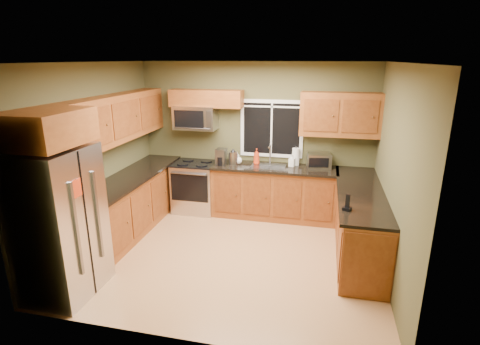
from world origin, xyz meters
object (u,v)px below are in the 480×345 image
at_px(microwave, 196,118).
at_px(kettle, 233,157).
at_px(soap_bottle_c, 238,159).
at_px(cordless_phone, 347,205).
at_px(range, 196,186).
at_px(coffee_maker, 221,157).
at_px(paper_towel_roll, 296,157).
at_px(toaster_oven, 319,160).
at_px(refrigerator, 60,223).
at_px(soap_bottle_b, 292,160).
at_px(soap_bottle_a, 257,156).

distance_m(microwave, kettle, 0.99).
bearing_deg(kettle, soap_bottle_c, 44.64).
bearing_deg(cordless_phone, range, 146.60).
xyz_separation_m(kettle, cordless_phone, (1.88, -1.71, -0.07)).
relative_size(coffee_maker, paper_towel_roll, 0.86).
relative_size(toaster_oven, cordless_phone, 2.08).
xyz_separation_m(refrigerator, kettle, (1.41, 2.76, 0.17)).
bearing_deg(soap_bottle_b, soap_bottle_c, -177.52).
bearing_deg(kettle, toaster_oven, 5.96).
bearing_deg(range, coffee_maker, -5.84).
relative_size(coffee_maker, kettle, 0.99).
bearing_deg(refrigerator, cordless_phone, 17.79).
xyz_separation_m(soap_bottle_b, soap_bottle_c, (-0.95, -0.04, -0.02)).
distance_m(microwave, cordless_phone, 3.27).
bearing_deg(coffee_maker, refrigerator, -113.95).
bearing_deg(soap_bottle_b, toaster_oven, 4.90).
relative_size(microwave, cordless_phone, 3.65).
bearing_deg(range, cordless_phone, -33.40).
height_order(range, microwave, microwave).
bearing_deg(refrigerator, soap_bottle_c, 62.30).
height_order(coffee_maker, soap_bottle_c, coffee_maker).
bearing_deg(microwave, cordless_phone, -35.44).
height_order(refrigerator, microwave, microwave).
bearing_deg(refrigerator, paper_towel_roll, 50.08).
bearing_deg(soap_bottle_b, coffee_maker, -172.58).
distance_m(coffee_maker, soap_bottle_b, 1.24).
relative_size(paper_towel_roll, soap_bottle_b, 1.57).
height_order(toaster_oven, soap_bottle_a, soap_bottle_a).
bearing_deg(soap_bottle_a, paper_towel_roll, 8.96).
relative_size(kettle, paper_towel_roll, 0.86).
xyz_separation_m(microwave, paper_towel_roll, (1.80, 0.07, -0.64)).
bearing_deg(cordless_phone, microwave, 144.56).
bearing_deg(paper_towel_roll, soap_bottle_b, -118.01).
bearing_deg(soap_bottle_a, cordless_phone, -50.92).
distance_m(paper_towel_roll, cordless_phone, 2.08).
distance_m(range, soap_bottle_a, 1.28).
bearing_deg(paper_towel_roll, microwave, -177.64).
bearing_deg(toaster_oven, kettle, -174.04).
height_order(range, soap_bottle_a, soap_bottle_a).
height_order(soap_bottle_a, soap_bottle_c, soap_bottle_a).
distance_m(coffee_maker, kettle, 0.21).
distance_m(range, soap_bottle_b, 1.85).
relative_size(refrigerator, soap_bottle_a, 6.34).
bearing_deg(coffee_maker, soap_bottle_b, 7.42).
xyz_separation_m(refrigerator, coffee_maker, (1.21, 2.72, 0.17)).
height_order(toaster_oven, kettle, kettle).
xyz_separation_m(paper_towel_roll, soap_bottle_c, (-1.00, -0.14, -0.06)).
distance_m(range, coffee_maker, 0.80).
height_order(soap_bottle_b, cordless_phone, soap_bottle_b).
bearing_deg(coffee_maker, microwave, 159.94).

